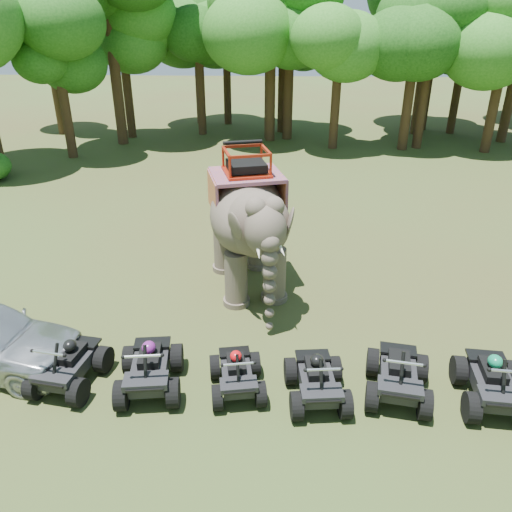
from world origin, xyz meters
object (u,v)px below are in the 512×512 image
object	(u,v)px
atv_1	(149,363)
atv_5	(495,377)
atv_4	(399,369)
atv_2	(237,369)
elephant	(247,220)
atv_3	(317,375)
atv_0	(68,360)

from	to	relation	value
atv_1	atv_5	distance (m)	7.20
atv_1	atv_5	xyz separation A→B (m)	(7.20, -0.15, -0.00)
atv_1	atv_4	world-z (taller)	atv_1
atv_2	atv_5	size ratio (longest dim) A/B	0.85
atv_1	atv_4	bearing A→B (deg)	-6.54
elephant	atv_3	world-z (taller)	elephant
atv_2	atv_4	distance (m)	3.43
atv_3	atv_5	size ratio (longest dim) A/B	0.93
atv_0	atv_5	size ratio (longest dim) A/B	0.96
elephant	atv_4	xyz separation A→B (m)	(3.46, -4.66, -1.43)
atv_5	atv_0	bearing A→B (deg)	-175.99
atv_0	atv_4	bearing A→B (deg)	9.28
atv_1	atv_3	xyz separation A→B (m)	(3.57, -0.18, -0.05)
atv_0	atv_2	world-z (taller)	atv_0
atv_3	atv_0	bearing A→B (deg)	171.70
atv_0	elephant	bearing A→B (deg)	61.41
elephant	atv_5	size ratio (longest dim) A/B	2.77
atv_1	atv_4	size ratio (longest dim) A/B	1.01
atv_0	atv_5	world-z (taller)	atv_5
atv_0	atv_3	bearing A→B (deg)	6.99
atv_1	atv_4	distance (m)	5.30
atv_2	atv_4	xyz separation A→B (m)	(3.43, 0.03, 0.09)
atv_1	atv_2	world-z (taller)	atv_1
atv_4	atv_5	size ratio (longest dim) A/B	0.99
atv_2	atv_0	bearing A→B (deg)	169.34
atv_2	atv_3	distance (m)	1.71
atv_2	atv_3	size ratio (longest dim) A/B	0.92
atv_3	atv_4	size ratio (longest dim) A/B	0.94
atv_0	atv_5	distance (m)	9.00
atv_1	atv_3	size ratio (longest dim) A/B	1.08
atv_1	atv_2	xyz separation A→B (m)	(1.88, -0.01, -0.10)
atv_1	atv_4	xyz separation A→B (m)	(5.30, 0.02, -0.01)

